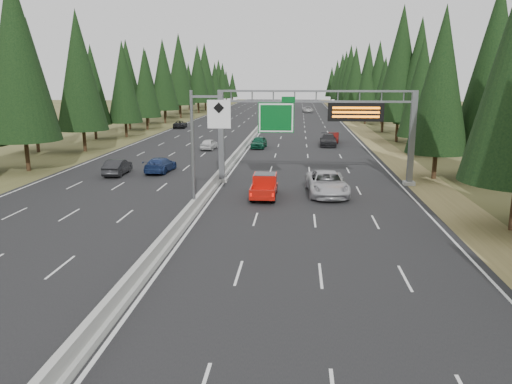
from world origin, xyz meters
TOP-DOWN VIEW (x-y plane):
  - road at (0.00, 80.00)m, footprint 32.00×260.00m
  - shoulder_right at (17.80, 80.00)m, footprint 3.60×260.00m
  - shoulder_left at (-17.80, 80.00)m, footprint 3.60×260.00m
  - median_barrier at (0.00, 80.00)m, footprint 0.70×260.00m
  - sign_gantry at (8.92, 34.88)m, footprint 16.75×0.98m
  - hov_sign_pole at (0.58, 24.97)m, footprint 2.80×0.50m
  - tree_row_right at (21.86, 65.17)m, footprint 12.03×241.70m
  - tree_row_left at (-21.54, 68.01)m, footprint 12.10×244.97m
  - silver_minivan at (9.13, 30.83)m, footprint 3.33×6.52m
  - red_pickup at (4.40, 29.91)m, footprint 1.82×5.10m
  - car_ahead_green at (1.83, 56.78)m, footprint 2.01×4.46m
  - car_ahead_dkred at (11.76, 63.35)m, footprint 1.85×4.28m
  - car_ahead_dkgrey at (10.83, 59.67)m, footprint 2.34×5.36m
  - car_ahead_white at (9.28, 126.85)m, footprint 2.81×5.51m
  - car_ahead_far at (4.78, 134.69)m, footprint 1.73×4.23m
  - car_onc_near at (-9.78, 37.37)m, footprint 1.71×4.48m
  - car_onc_blue at (-6.19, 39.04)m, footprint 2.31×5.02m
  - car_onc_white at (-4.31, 54.93)m, footprint 1.92×4.05m
  - car_onc_far at (-14.50, 82.32)m, footprint 2.53×4.78m

SIDE VIEW (x-z plane):
  - shoulder_right at x=17.80m, z-range 0.00..0.06m
  - shoulder_left at x=-17.80m, z-range 0.00..0.06m
  - road at x=0.00m, z-range 0.00..0.08m
  - median_barrier at x=0.00m, z-range -0.01..0.84m
  - car_onc_far at x=-14.50m, z-range 0.08..1.36m
  - car_onc_white at x=-4.31m, z-range 0.08..1.42m
  - car_ahead_dkred at x=11.76m, z-range 0.08..1.45m
  - car_onc_blue at x=-6.19m, z-range 0.08..1.50m
  - car_ahead_far at x=4.78m, z-range 0.08..1.52m
  - car_onc_near at x=-9.78m, z-range 0.08..1.54m
  - car_ahead_green at x=1.83m, z-range 0.08..1.57m
  - car_ahead_white at x=9.28m, z-range 0.08..1.57m
  - car_ahead_dkgrey at x=10.83m, z-range 0.08..1.62m
  - silver_minivan at x=9.13m, z-range 0.08..1.84m
  - red_pickup at x=4.40m, z-range 0.17..1.83m
  - hov_sign_pole at x=0.58m, z-range 0.72..8.72m
  - sign_gantry at x=8.92m, z-range 1.37..9.17m
  - tree_row_left at x=-21.54m, z-range -0.26..18.66m
  - tree_row_right at x=21.86m, z-range -0.09..18.75m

